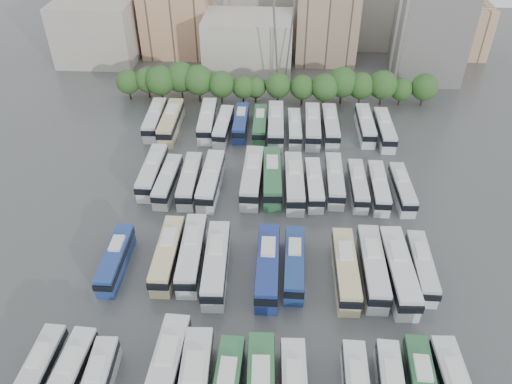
# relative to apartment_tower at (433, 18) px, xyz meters

# --- Properties ---
(ground) EXTENTS (220.00, 220.00, 0.00)m
(ground) POSITION_rel_apartment_tower_xyz_m (-34.00, -58.00, -13.00)
(ground) COLOR #424447
(ground) RESTS_ON ground
(tree_line) EXTENTS (65.62, 7.74, 8.00)m
(tree_line) POSITION_rel_apartment_tower_xyz_m (-34.72, -15.85, -8.70)
(tree_line) COLOR black
(tree_line) RESTS_ON ground
(city_buildings) EXTENTS (102.00, 35.00, 20.00)m
(city_buildings) POSITION_rel_apartment_tower_xyz_m (-41.46, 13.86, -5.13)
(city_buildings) COLOR #9E998E
(city_buildings) RESTS_ON ground
(apartment_tower) EXTENTS (14.00, 14.00, 26.00)m
(apartment_tower) POSITION_rel_apartment_tower_xyz_m (0.00, 0.00, 0.00)
(apartment_tower) COLOR silver
(apartment_tower) RESTS_ON ground
(bus_r0_s0) EXTENTS (2.78, 11.30, 3.53)m
(bus_r0_s0) POSITION_rel_apartment_tower_xyz_m (-55.55, -81.75, -11.27)
(bus_r0_s0) COLOR silver
(bus_r0_s0) RESTS_ON ground
(bus_r0_s1) EXTENTS (3.06, 11.77, 3.66)m
(bus_r0_s1) POSITION_rel_apartment_tower_xyz_m (-52.14, -82.20, -11.20)
(bus_r0_s1) COLOR silver
(bus_r0_s1) RESTS_ON ground
(bus_r0_s4) EXTENTS (3.31, 13.34, 4.16)m
(bus_r0_s4) POSITION_rel_apartment_tower_xyz_m (-42.17, -80.94, -10.96)
(bus_r0_s4) COLOR silver
(bus_r0_s4) RESTS_ON ground
(bus_r1_s1) EXTENTS (2.47, 11.03, 3.45)m
(bus_r1_s1) POSITION_rel_apartment_tower_xyz_m (-52.27, -64.48, -11.30)
(bus_r1_s1) COLOR navy
(bus_r1_s1) RESTS_ON ground
(bus_r1_s3) EXTENTS (2.85, 12.33, 3.86)m
(bus_r1_s3) POSITION_rel_apartment_tower_xyz_m (-45.59, -63.36, -11.11)
(bus_r1_s3) COLOR beige
(bus_r1_s3) RESTS_ON ground
(bus_r1_s4) EXTENTS (3.26, 12.83, 3.99)m
(bus_r1_s4) POSITION_rel_apartment_tower_xyz_m (-42.40, -63.09, -11.04)
(bus_r1_s4) COLOR silver
(bus_r1_s4) RESTS_ON ground
(bus_r1_s5) EXTENTS (3.44, 13.22, 4.11)m
(bus_r1_s5) POSITION_rel_apartment_tower_xyz_m (-38.97, -64.72, -10.98)
(bus_r1_s5) COLOR silver
(bus_r1_s5) RESTS_ON ground
(bus_r1_s7) EXTENTS (2.97, 13.04, 4.08)m
(bus_r1_s7) POSITION_rel_apartment_tower_xyz_m (-32.35, -64.70, -11.00)
(bus_r1_s7) COLOR navy
(bus_r1_s7) RESTS_ON ground
(bus_r1_s8) EXTENTS (2.61, 11.62, 3.64)m
(bus_r1_s8) POSITION_rel_apartment_tower_xyz_m (-28.95, -63.85, -11.21)
(bus_r1_s8) COLOR navy
(bus_r1_s8) RESTS_ON ground
(bus_r1_s10) EXTENTS (2.98, 12.61, 3.94)m
(bus_r1_s10) POSITION_rel_apartment_tower_xyz_m (-22.43, -64.59, -11.07)
(bus_r1_s10) COLOR beige
(bus_r1_s10) RESTS_ON ground
(bus_r1_s11) EXTENTS (2.93, 12.86, 4.03)m
(bus_r1_s11) POSITION_rel_apartment_tower_xyz_m (-18.96, -63.97, -11.02)
(bus_r1_s11) COLOR silver
(bus_r1_s11) RESTS_ON ground
(bus_r1_s12) EXTENTS (3.54, 13.53, 4.21)m
(bus_r1_s12) POSITION_rel_apartment_tower_xyz_m (-15.77, -64.48, -10.93)
(bus_r1_s12) COLOR silver
(bus_r1_s12) RESTS_ON ground
(bus_r1_s13) EXTENTS (2.52, 11.18, 3.50)m
(bus_r1_s13) POSITION_rel_apartment_tower_xyz_m (-12.61, -63.29, -11.28)
(bus_r1_s13) COLOR silver
(bus_r1_s13) RESTS_ON ground
(bus_r2_s1) EXTENTS (2.69, 12.30, 3.86)m
(bus_r2_s1) POSITION_rel_apartment_tower_xyz_m (-51.95, -44.79, -11.11)
(bus_r2_s1) COLOR silver
(bus_r2_s1) RESTS_ON ground
(bus_r2_s2) EXTENTS (2.87, 11.44, 3.57)m
(bus_r2_s2) POSITION_rel_apartment_tower_xyz_m (-49.01, -46.91, -11.25)
(bus_r2_s2) COLOR silver
(bus_r2_s2) RESTS_ON ground
(bus_r2_s3) EXTENTS (2.84, 12.01, 3.75)m
(bus_r2_s3) POSITION_rel_apartment_tower_xyz_m (-45.53, -46.62, -11.16)
(bus_r2_s3) COLOR silver
(bus_r2_s3) RESTS_ON ground
(bus_r2_s4) EXTENTS (3.10, 12.92, 4.03)m
(bus_r2_s4) POSITION_rel_apartment_tower_xyz_m (-42.17, -46.54, -11.02)
(bus_r2_s4) COLOR silver
(bus_r2_s4) RESTS_ON ground
(bus_r2_s6) EXTENTS (3.06, 13.43, 4.20)m
(bus_r2_s6) POSITION_rel_apartment_tower_xyz_m (-35.71, -45.39, -10.94)
(bus_r2_s6) COLOR silver
(bus_r2_s6) RESTS_ON ground
(bus_r2_s7) EXTENTS (3.52, 13.21, 4.11)m
(bus_r2_s7) POSITION_rel_apartment_tower_xyz_m (-32.55, -45.19, -10.98)
(bus_r2_s7) COLOR #2C683E
(bus_r2_s7) RESTS_ON ground
(bus_r2_s8) EXTENTS (3.36, 13.01, 4.05)m
(bus_r2_s8) POSITION_rel_apartment_tower_xyz_m (-29.04, -46.30, -11.01)
(bus_r2_s8) COLOR silver
(bus_r2_s8) RESTS_ON ground
(bus_r2_s9) EXTENTS (2.93, 11.29, 3.51)m
(bus_r2_s9) POSITION_rel_apartment_tower_xyz_m (-25.92, -46.24, -11.28)
(bus_r2_s9) COLOR white
(bus_r2_s9) RESTS_ON ground
(bus_r2_s10) EXTENTS (2.57, 11.76, 3.69)m
(bus_r2_s10) POSITION_rel_apartment_tower_xyz_m (-22.67, -45.04, -11.19)
(bus_r2_s10) COLOR silver
(bus_r2_s10) RESTS_ON ground
(bus_r2_s11) EXTENTS (2.55, 10.98, 3.43)m
(bus_r2_s11) POSITION_rel_apartment_tower_xyz_m (-19.06, -46.01, -11.31)
(bus_r2_s11) COLOR silver
(bus_r2_s11) RESTS_ON ground
(bus_r2_s12) EXTENTS (2.48, 11.17, 3.50)m
(bus_r2_s12) POSITION_rel_apartment_tower_xyz_m (-15.91, -46.38, -11.28)
(bus_r2_s12) COLOR silver
(bus_r2_s12) RESTS_ON ground
(bus_r2_s13) EXTENTS (2.85, 10.98, 3.42)m
(bus_r2_s13) POSITION_rel_apartment_tower_xyz_m (-12.29, -46.48, -11.32)
(bus_r2_s13) COLOR silver
(bus_r2_s13) RESTS_ON ground
(bus_r3_s0) EXTENTS (3.08, 12.28, 3.83)m
(bus_r3_s0) POSITION_rel_apartment_tower_xyz_m (-55.46, -27.70, -11.12)
(bus_r3_s0) COLOR silver
(bus_r3_s0) RESTS_ON ground
(bus_r3_s1) EXTENTS (2.94, 13.04, 4.08)m
(bus_r3_s1) POSITION_rel_apartment_tower_xyz_m (-52.20, -28.63, -11.00)
(bus_r3_s1) COLOR #CABA8B
(bus_r3_s1) RESTS_ON ground
(bus_r3_s3) EXTENTS (3.32, 12.71, 3.95)m
(bus_r3_s3) POSITION_rel_apartment_tower_xyz_m (-45.50, -27.55, -11.06)
(bus_r3_s3) COLOR silver
(bus_r3_s3) RESTS_ON ground
(bus_r3_s4) EXTENTS (2.90, 11.38, 3.54)m
(bus_r3_s4) POSITION_rel_apartment_tower_xyz_m (-42.27, -29.03, -11.26)
(bus_r3_s4) COLOR silver
(bus_r3_s4) RESTS_ON ground
(bus_r3_s5) EXTENTS (2.52, 11.18, 3.50)m
(bus_r3_s5) POSITION_rel_apartment_tower_xyz_m (-39.15, -27.49, -11.28)
(bus_r3_s5) COLOR navy
(bus_r3_s5) RESTS_ON ground
(bus_r3_s6) EXTENTS (2.62, 11.17, 3.49)m
(bus_r3_s6) POSITION_rel_apartment_tower_xyz_m (-35.53, -27.96, -11.29)
(bus_r3_s6) COLOR #2B653B
(bus_r3_s6) RESTS_ON ground
(bus_r3_s7) EXTENTS (3.25, 13.25, 4.13)m
(bus_r3_s7) POSITION_rel_apartment_tower_xyz_m (-32.55, -28.53, -10.97)
(bus_r3_s7) COLOR silver
(bus_r3_s7) RESTS_ON ground
(bus_r3_s8) EXTENTS (2.74, 10.88, 3.39)m
(bus_r3_s8) POSITION_rel_apartment_tower_xyz_m (-29.04, -28.87, -11.34)
(bus_r3_s8) COLOR silver
(bus_r3_s8) RESTS_ON ground
(bus_r3_s9) EXTENTS (2.83, 12.67, 3.97)m
(bus_r3_s9) POSITION_rel_apartment_tower_xyz_m (-25.73, -28.32, -11.05)
(bus_r3_s9) COLOR silver
(bus_r3_s9) RESTS_ON ground
(bus_r3_s10) EXTENTS (2.90, 12.24, 3.82)m
(bus_r3_s10) POSITION_rel_apartment_tower_xyz_m (-22.40, -27.93, -11.12)
(bus_r3_s10) COLOR silver
(bus_r3_s10) RESTS_ON ground
(bus_r3_s12) EXTENTS (2.86, 11.88, 3.71)m
(bus_r3_s12) POSITION_rel_apartment_tower_xyz_m (-15.90, -27.10, -11.18)
(bus_r3_s12) COLOR silver
(bus_r3_s12) RESTS_ON ground
(bus_r3_s13) EXTENTS (2.88, 11.95, 3.73)m
(bus_r3_s13) POSITION_rel_apartment_tower_xyz_m (-12.57, -28.52, -11.17)
(bus_r3_s13) COLOR silver
(bus_r3_s13) RESTS_ON ground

